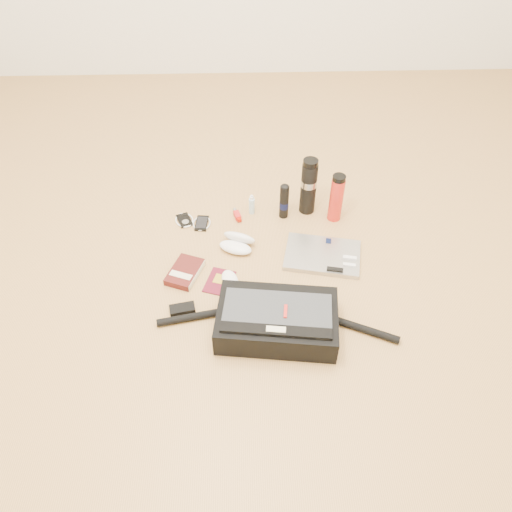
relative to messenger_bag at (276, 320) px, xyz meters
name	(u,v)px	position (x,y,z in m)	size (l,w,h in m)	color
ground	(260,285)	(-0.05, 0.23, -0.06)	(4.00, 4.00, 0.00)	#B1844A
messenger_bag	(276,320)	(0.00, 0.00, 0.00)	(0.92, 0.33, 0.13)	black
laptop	(323,255)	(0.23, 0.38, -0.05)	(0.36, 0.29, 0.03)	#A2A2A4
book	(185,272)	(-0.36, 0.30, -0.04)	(0.17, 0.20, 0.03)	#421210
passport	(220,281)	(-0.22, 0.25, -0.05)	(0.14, 0.17, 0.01)	#540E1D
mouse	(230,280)	(-0.18, 0.25, -0.04)	(0.09, 0.12, 0.04)	white
sunglasses_case	(237,243)	(-0.14, 0.46, -0.03)	(0.18, 0.17, 0.09)	white
ipod	(184,220)	(-0.39, 0.65, -0.05)	(0.11, 0.11, 0.01)	black
phone	(202,223)	(-0.31, 0.62, -0.05)	(0.09, 0.11, 0.01)	black
inhaler	(237,215)	(-0.14, 0.67, -0.05)	(0.04, 0.09, 0.02)	red
spray_bottle	(252,205)	(-0.07, 0.70, -0.01)	(0.03, 0.03, 0.10)	#A9CFE0
aerosol_can	(284,201)	(0.08, 0.67, 0.03)	(0.05, 0.05, 0.18)	black
thermos_black	(309,186)	(0.19, 0.71, 0.09)	(0.09, 0.09, 0.28)	black
thermos_red	(336,198)	(0.31, 0.65, 0.06)	(0.07, 0.07, 0.24)	red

